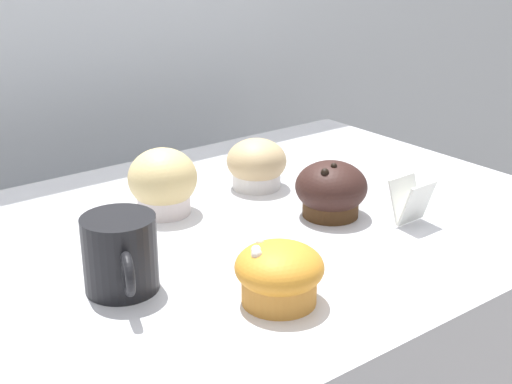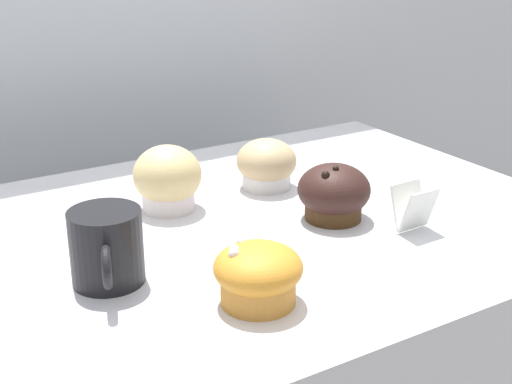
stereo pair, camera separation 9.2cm
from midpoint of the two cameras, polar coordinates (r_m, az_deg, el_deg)
wall_back at (r=1.44m, az=-13.21°, el=5.08°), size 3.20×0.10×1.80m
muffin_front_center at (r=0.95m, az=9.01°, el=-0.16°), size 0.10×0.10×0.08m
muffin_back_left at (r=0.74m, az=3.75°, el=-6.66°), size 0.09×0.09×0.07m
muffin_back_right at (r=1.06m, az=3.35°, el=2.14°), size 0.09×0.09×0.07m
muffin_front_left at (r=0.97m, az=-4.41°, el=0.96°), size 0.09×0.09×0.09m
coffee_cup at (r=0.78m, az=-8.61°, el=-4.36°), size 0.08×0.12×0.08m
price_card at (r=0.94m, az=15.28°, el=-1.26°), size 0.05×0.04×0.06m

